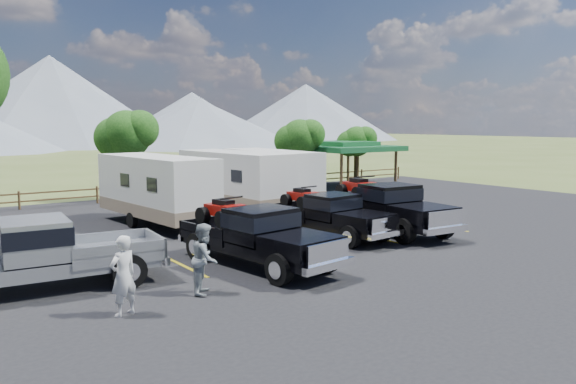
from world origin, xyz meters
TOP-DOWN VIEW (x-y plane):
  - ground at (0.00, 0.00)m, footprint 320.00×320.00m
  - asphalt_lot at (0.00, 3.00)m, footprint 44.00×34.00m
  - stall_lines at (0.00, 4.00)m, footprint 12.12×5.50m
  - tree_ne_a at (8.97, 17.01)m, footprint 3.11×2.92m
  - tree_ne_b at (14.98, 18.01)m, footprint 2.77×2.59m
  - tree_north at (-2.03, 19.02)m, footprint 3.46×3.24m
  - rail_fence at (2.00, 18.50)m, footprint 36.12×0.12m
  - pavilion at (13.00, 17.00)m, footprint 6.20×6.20m
  - rig_left at (-4.10, 1.64)m, footprint 2.83×6.40m
  - rig_center at (0.61, 3.78)m, footprint 2.45×5.88m
  - rig_right at (3.24, 3.30)m, footprint 2.73×6.75m
  - trailer_left at (-3.93, 10.03)m, footprint 2.95×8.79m
  - trailer_center at (0.62, 11.14)m, footprint 2.87×8.82m
  - trailer_right at (3.52, 12.21)m, footprint 2.46×8.62m
  - pickup_silver at (-10.15, 2.74)m, footprint 6.63×2.74m
  - person_a at (-9.07, -0.49)m, footprint 0.80×0.65m
  - person_b at (-6.73, -0.02)m, footprint 1.11×1.15m

SIDE VIEW (x-z plane):
  - ground at x=0.00m, z-range 0.00..0.00m
  - asphalt_lot at x=0.00m, z-range 0.00..0.04m
  - stall_lines at x=0.00m, z-range 0.04..0.05m
  - rail_fence at x=2.00m, z-range 0.11..1.11m
  - rig_center at x=0.61m, z-range 0.00..1.92m
  - person_b at x=-6.73m, z-range 0.04..1.91m
  - person_a at x=-9.07m, z-range 0.04..1.94m
  - rig_left at x=-4.10m, z-range 0.00..2.07m
  - pickup_silver at x=-10.15m, z-range 0.08..2.02m
  - rig_right at x=3.24m, z-range 0.00..2.21m
  - trailer_right at x=3.52m, z-range 0.11..3.10m
  - trailer_left at x=-3.93m, z-range 0.11..3.15m
  - trailer_center at x=0.62m, z-range 0.11..3.16m
  - pavilion at x=13.00m, z-range 1.18..4.40m
  - tree_ne_b at x=14.98m, z-range 0.99..5.26m
  - tree_ne_a at x=8.97m, z-range 1.10..5.86m
  - tree_north at x=-2.03m, z-range 1.21..6.46m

